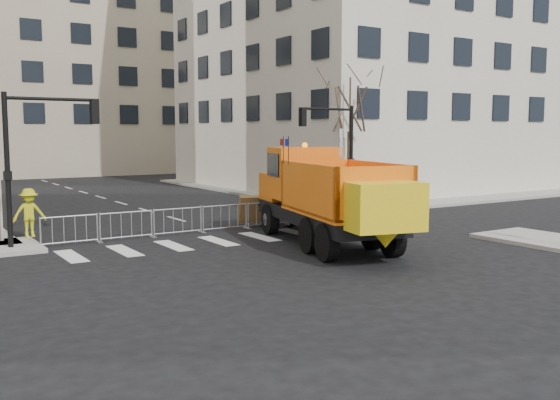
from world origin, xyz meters
TOP-DOWN VIEW (x-y plane):
  - ground at (0.00, 0.00)m, footprint 120.00×120.00m
  - sidewalk_back at (0.00, 8.50)m, footprint 64.00×5.00m
  - building_far at (0.00, 52.00)m, footprint 30.00×18.00m
  - traffic_light_left at (-8.00, 7.50)m, footprint 0.18×0.18m
  - traffic_light_right at (8.50, 9.50)m, footprint 0.18×0.18m
  - crowd_barriers at (-0.75, 7.60)m, footprint 12.60×0.60m
  - street_tree at (9.20, 10.50)m, footprint 3.00×3.00m
  - plow_truck at (1.81, 2.55)m, footprint 5.36×11.18m
  - cop_a at (3.20, 7.00)m, footprint 0.76×0.73m
  - cop_b at (3.13, 7.00)m, footprint 0.96×0.78m
  - cop_c at (3.78, 7.00)m, footprint 0.84×1.13m
  - worker at (-7.03, 9.32)m, footprint 1.18×0.68m
  - newspaper_box at (3.76, 10.04)m, footprint 0.54×0.51m

SIDE VIEW (x-z plane):
  - ground at x=0.00m, z-range 0.00..0.00m
  - sidewalk_back at x=0.00m, z-range 0.00..0.15m
  - crowd_barriers at x=-0.75m, z-range 0.00..1.10m
  - newspaper_box at x=3.76m, z-range 0.15..1.25m
  - cop_a at x=3.20m, z-range 0.00..1.75m
  - cop_c at x=3.78m, z-range 0.00..1.78m
  - cop_b at x=3.13m, z-range 0.00..1.89m
  - worker at x=-7.03m, z-range 0.15..1.98m
  - plow_truck at x=1.81m, z-range -0.23..3.96m
  - traffic_light_left at x=-8.00m, z-range 0.00..5.40m
  - traffic_light_right at x=8.50m, z-range 0.00..5.40m
  - street_tree at x=9.20m, z-range 0.00..7.50m
  - building_far at x=0.00m, z-range 0.00..24.00m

